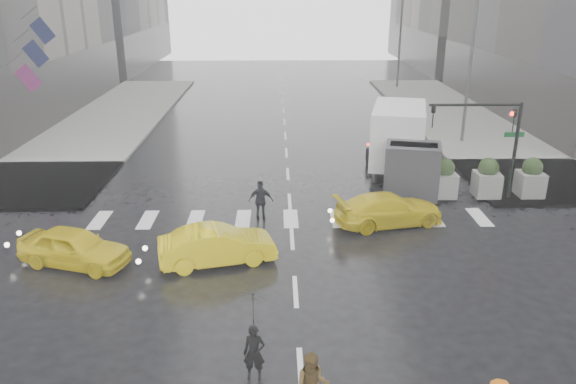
{
  "coord_description": "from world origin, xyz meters",
  "views": [
    {
      "loc": [
        -0.57,
        -15.76,
        9.18
      ],
      "look_at": [
        -0.2,
        2.0,
        2.67
      ],
      "focal_mm": 35.0,
      "sensor_mm": 36.0,
      "label": 1
    }
  ],
  "objects_px": {
    "taxi_mid": "(217,245)",
    "box_truck": "(402,143)",
    "taxi_front": "(74,247)",
    "traffic_signal_pole": "(495,132)"
  },
  "relations": [
    {
      "from": "taxi_mid",
      "to": "box_truck",
      "type": "xyz_separation_m",
      "value": [
        8.27,
        8.86,
        1.24
      ]
    },
    {
      "from": "taxi_front",
      "to": "taxi_mid",
      "type": "distance_m",
      "value": 4.97
    },
    {
      "from": "taxi_front",
      "to": "box_truck",
      "type": "relative_size",
      "value": 0.58
    },
    {
      "from": "traffic_signal_pole",
      "to": "taxi_mid",
      "type": "xyz_separation_m",
      "value": [
        -11.68,
        -5.95,
        -2.55
      ]
    },
    {
      "from": "traffic_signal_pole",
      "to": "taxi_mid",
      "type": "height_order",
      "value": "traffic_signal_pole"
    },
    {
      "from": "taxi_mid",
      "to": "box_truck",
      "type": "distance_m",
      "value": 12.19
    },
    {
      "from": "box_truck",
      "to": "taxi_mid",
      "type": "bearing_deg",
      "value": -119.59
    },
    {
      "from": "traffic_signal_pole",
      "to": "box_truck",
      "type": "relative_size",
      "value": 0.67
    },
    {
      "from": "taxi_mid",
      "to": "box_truck",
      "type": "bearing_deg",
      "value": -57.32
    },
    {
      "from": "traffic_signal_pole",
      "to": "taxi_front",
      "type": "bearing_deg",
      "value": -160.22
    }
  ]
}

